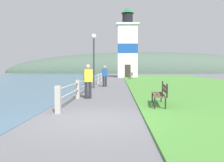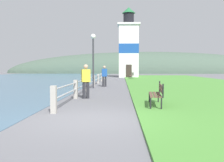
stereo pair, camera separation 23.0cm
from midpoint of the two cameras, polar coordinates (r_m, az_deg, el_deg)
The scene contains 10 objects.
ground_plane at distance 7.21m, azimuth -4.23°, elevation -8.88°, with size 160.00×160.00×0.00m, color slate.
grass_verge at distance 24.73m, azimuth 17.68°, elevation -0.51°, with size 12.00×50.30×0.06m.
seawall_railing at distance 21.89m, azimuth -3.33°, elevation 0.49°, with size 0.18×27.68×0.91m.
park_bench_near at distance 9.70m, azimuth 10.98°, elevation -2.65°, with size 0.63×1.88×0.94m.
park_bench_midway at distance 33.76m, azimuth 4.70°, elevation 1.39°, with size 0.57×1.81×0.94m.
lighthouse at distance 40.00m, azimuth 3.97°, elevation 7.69°, with size 3.50×3.50×11.03m.
person_strolling at distance 19.75m, azimuth -1.42°, elevation 1.30°, with size 0.44×0.29×1.66m.
person_by_railing at distance 12.11m, azimuth -5.45°, elevation 0.22°, with size 0.46×0.35×1.66m.
lamp_post at distance 18.35m, azimuth -3.96°, elevation 6.91°, with size 0.36×0.36×3.96m.
distant_hillside at distance 70.93m, azimuth 8.01°, elevation 1.78°, with size 80.00×16.00×12.00m.
Camera 2 is at (0.91, -7.01, 1.49)m, focal length 40.00 mm.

